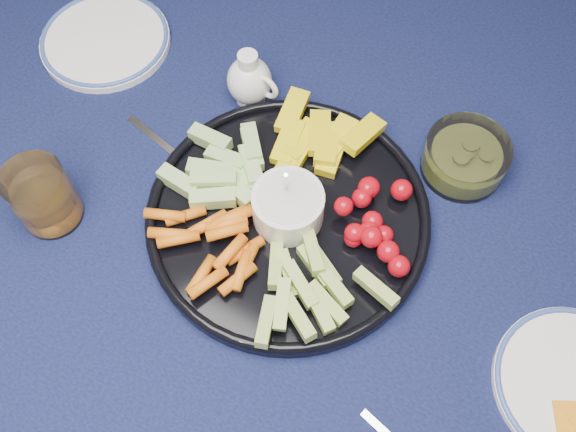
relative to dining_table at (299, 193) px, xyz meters
The scene contains 7 objects.
dining_table is the anchor object (origin of this frame).
crudite_platter 0.15m from the dining_table, 71.85° to the right, with size 0.38×0.38×0.12m.
creamer_pitcher 0.19m from the dining_table, 152.22° to the left, with size 0.09×0.07×0.09m.
pickle_bowl 0.25m from the dining_table, 27.58° to the left, with size 0.12×0.12×0.05m.
juice_tumbler 0.37m from the dining_table, 135.95° to the right, with size 0.08×0.08×0.10m.
fork_left 0.20m from the dining_table, 153.06° to the right, with size 0.17×0.05×0.00m.
side_plate_extra 0.39m from the dining_table, behind, with size 0.20×0.20×0.02m.
Camera 1 is at (0.24, -0.44, 1.52)m, focal length 40.00 mm.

